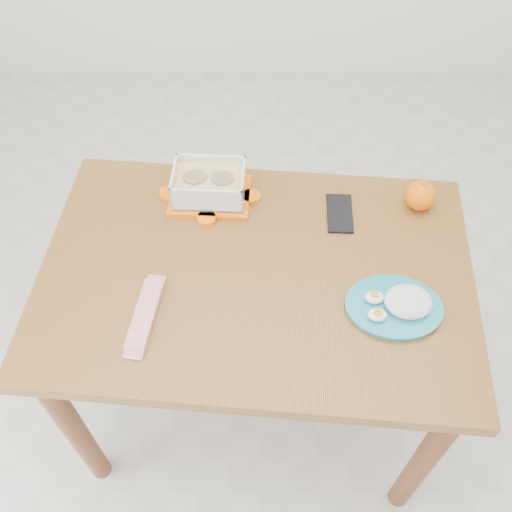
{
  "coord_description": "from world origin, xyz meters",
  "views": [
    {
      "loc": [
        -0.11,
        -0.98,
        1.89
      ],
      "look_at": [
        -0.1,
        -0.16,
        0.81
      ],
      "focal_mm": 40.0,
      "sensor_mm": 36.0,
      "label": 1
    }
  ],
  "objects_px": {
    "dining_table": "(256,296)",
    "orange_fruit": "(420,196)",
    "smartphone": "(340,213)",
    "rice_plate": "(399,304)",
    "food_container": "(209,185)"
  },
  "relations": [
    {
      "from": "rice_plate",
      "to": "orange_fruit",
      "type": "bearing_deg",
      "value": 76.27
    },
    {
      "from": "dining_table",
      "to": "orange_fruit",
      "type": "xyz_separation_m",
      "value": [
        0.44,
        0.22,
        0.15
      ]
    },
    {
      "from": "orange_fruit",
      "to": "food_container",
      "type": "bearing_deg",
      "value": 176.37
    },
    {
      "from": "dining_table",
      "to": "smartphone",
      "type": "relative_size",
      "value": 8.41
    },
    {
      "from": "food_container",
      "to": "rice_plate",
      "type": "relative_size",
      "value": 0.94
    },
    {
      "from": "rice_plate",
      "to": "smartphone",
      "type": "distance_m",
      "value": 0.32
    },
    {
      "from": "dining_table",
      "to": "rice_plate",
      "type": "distance_m",
      "value": 0.37
    },
    {
      "from": "food_container",
      "to": "orange_fruit",
      "type": "bearing_deg",
      "value": -0.32
    },
    {
      "from": "dining_table",
      "to": "orange_fruit",
      "type": "relative_size",
      "value": 14.07
    },
    {
      "from": "smartphone",
      "to": "dining_table",
      "type": "bearing_deg",
      "value": -137.82
    },
    {
      "from": "dining_table",
      "to": "food_container",
      "type": "xyz_separation_m",
      "value": [
        -0.13,
        0.25,
        0.16
      ]
    },
    {
      "from": "food_container",
      "to": "rice_plate",
      "type": "bearing_deg",
      "value": -35.02
    },
    {
      "from": "dining_table",
      "to": "food_container",
      "type": "distance_m",
      "value": 0.32
    },
    {
      "from": "rice_plate",
      "to": "dining_table",
      "type": "bearing_deg",
      "value": 165.44
    },
    {
      "from": "orange_fruit",
      "to": "rice_plate",
      "type": "bearing_deg",
      "value": -107.56
    }
  ]
}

